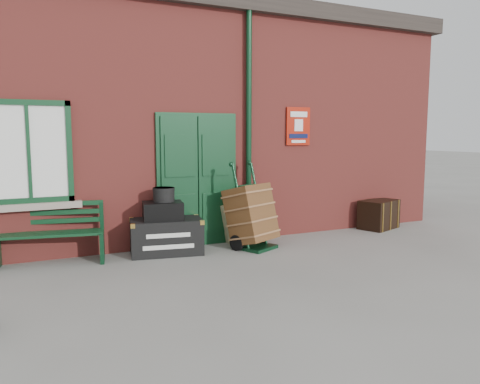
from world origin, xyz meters
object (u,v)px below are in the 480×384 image
bench (51,232)px  houdini_trunk (166,236)px  porter_trolley (251,216)px  dark_trunk (379,214)px

bench → houdini_trunk: bench is taller
houdini_trunk → porter_trolley: porter_trolley is taller
dark_trunk → bench: bearing=159.9°
houdini_trunk → dark_trunk: (4.48, 0.12, 0.01)m
houdini_trunk → porter_trolley: (1.40, -0.23, 0.27)m
houdini_trunk → porter_trolley: size_ratio=0.79×
bench → porter_trolley: 3.13m
bench → porter_trolley: porter_trolley is taller
houdini_trunk → dark_trunk: dark_trunk is taller
bench → houdini_trunk: (1.70, -0.20, -0.19)m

